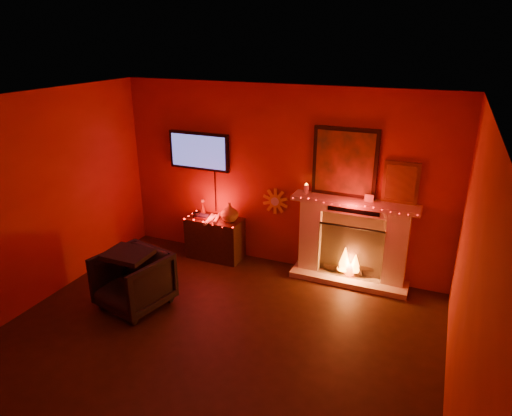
{
  "coord_description": "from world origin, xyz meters",
  "views": [
    {
      "loc": [
        2.17,
        -3.5,
        3.32
      ],
      "look_at": [
        -0.03,
        1.7,
        1.17
      ],
      "focal_mm": 32.0,
      "sensor_mm": 36.0,
      "label": 1
    }
  ],
  "objects": [
    {
      "name": "sunburst_clock",
      "position": [
        -0.05,
        2.48,
        1.0
      ],
      "size": [
        0.4,
        0.03,
        0.4
      ],
      "color": "gold",
      "rests_on": "room"
    },
    {
      "name": "room",
      "position": [
        0.0,
        0.0,
        1.35
      ],
      "size": [
        5.0,
        5.0,
        5.0
      ],
      "color": "black",
      "rests_on": "ground"
    },
    {
      "name": "fireplace",
      "position": [
        1.14,
        2.39,
        0.72
      ],
      "size": [
        1.72,
        0.4,
        2.18
      ],
      "color": "beige",
      "rests_on": "floor"
    },
    {
      "name": "tv",
      "position": [
        -1.3,
        2.45,
        1.65
      ],
      "size": [
        1.0,
        0.07,
        1.24
      ],
      "color": "black",
      "rests_on": "room"
    },
    {
      "name": "console_table",
      "position": [
        -0.95,
        2.26,
        0.38
      ],
      "size": [
        0.86,
        0.53,
        0.95
      ],
      "color": "black",
      "rests_on": "floor"
    },
    {
      "name": "armchair",
      "position": [
        -1.27,
        0.6,
        0.37
      ],
      "size": [
        0.95,
        0.96,
        0.74
      ],
      "primitive_type": "imported",
      "rotation": [
        0.0,
        0.0,
        -0.22
      ],
      "color": "black",
      "rests_on": "floor"
    }
  ]
}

